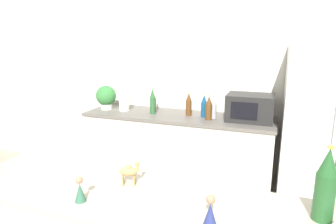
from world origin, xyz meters
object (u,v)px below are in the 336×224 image
(back_bottle_3, at_px, (209,108))
(back_bottle_4, at_px, (189,104))
(potted_plant, at_px, (106,97))
(wise_man_figurine_blue, at_px, (80,191))
(back_bottle_1, at_px, (153,102))
(back_bottle_5, at_px, (153,101))
(paper_towel_roll, at_px, (124,102))
(back_bottle_2, at_px, (214,108))
(microwave, at_px, (250,108))
(back_bottle_0, at_px, (204,106))
(wise_man_figurine_crimson, at_px, (210,213))
(wine_bottle, at_px, (326,185))
(refrigerator, at_px, (332,137))
(camel_figurine, at_px, (129,171))

(back_bottle_3, distance_m, back_bottle_4, 0.28)
(potted_plant, xyz_separation_m, wise_man_figurine_blue, (1.12, -2.08, -0.02))
(wise_man_figurine_blue, bearing_deg, back_bottle_1, 103.62)
(back_bottle_5, relative_size, wise_man_figurine_blue, 2.42)
(paper_towel_roll, height_order, back_bottle_2, back_bottle_2)
(microwave, bearing_deg, back_bottle_5, -176.39)
(back_bottle_0, relative_size, wise_man_figurine_blue, 2.06)
(paper_towel_roll, bearing_deg, back_bottle_2, 0.58)
(wise_man_figurine_crimson, bearing_deg, potted_plant, 130.14)
(back_bottle_0, relative_size, back_bottle_1, 1.01)
(microwave, height_order, wise_man_figurine_blue, microwave)
(back_bottle_3, bearing_deg, wine_bottle, -63.79)
(potted_plant, distance_m, back_bottle_0, 1.22)
(refrigerator, distance_m, back_bottle_2, 1.18)
(back_bottle_1, distance_m, wise_man_figurine_blue, 2.20)
(back_bottle_4, bearing_deg, back_bottle_1, 177.81)
(back_bottle_2, distance_m, wise_man_figurine_blue, 2.10)
(paper_towel_roll, relative_size, back_bottle_5, 0.73)
(back_bottle_3, height_order, wise_man_figurine_blue, back_bottle_3)
(refrigerator, relative_size, back_bottle_5, 5.65)
(paper_towel_roll, xyz_separation_m, back_bottle_2, (1.09, 0.01, 0.01))
(back_bottle_5, distance_m, camel_figurine, 1.93)
(back_bottle_3, relative_size, back_bottle_5, 0.87)
(paper_towel_roll, bearing_deg, back_bottle_3, -3.68)
(paper_towel_roll, distance_m, wise_man_figurine_blue, 2.25)
(paper_towel_roll, bearing_deg, back_bottle_5, -3.05)
(back_bottle_0, xyz_separation_m, back_bottle_5, (-0.59, -0.05, 0.02))
(back_bottle_2, relative_size, camel_figurine, 1.81)
(wine_bottle, height_order, camel_figurine, wine_bottle)
(microwave, bearing_deg, camel_figurine, -103.44)
(back_bottle_5, xyz_separation_m, wise_man_figurine_blue, (0.49, -2.06, -0.01))
(microwave, bearing_deg, back_bottle_2, -174.42)
(back_bottle_5, relative_size, wine_bottle, 0.92)
(camel_figurine, bearing_deg, back_bottle_4, 96.57)
(back_bottle_2, height_order, back_bottle_5, back_bottle_5)
(refrigerator, xyz_separation_m, microwave, (-0.78, 0.08, 0.21))
(wise_man_figurine_blue, bearing_deg, wise_man_figurine_crimson, 1.42)
(paper_towel_roll, xyz_separation_m, back_bottle_0, (0.98, 0.03, 0.01))
(back_bottle_1, bearing_deg, paper_towel_roll, -170.46)
(back_bottle_0, distance_m, back_bottle_5, 0.60)
(wise_man_figurine_blue, height_order, wise_man_figurine_crimson, wise_man_figurine_crimson)
(potted_plant, xyz_separation_m, back_bottle_1, (0.60, 0.06, -0.04))
(back_bottle_2, relative_size, wise_man_figurine_blue, 1.96)
(wise_man_figurine_blue, bearing_deg, refrigerator, 56.05)
(refrigerator, relative_size, back_bottle_0, 6.62)
(wine_bottle, bearing_deg, wise_man_figurine_crimson, -154.37)
(potted_plant, height_order, back_bottle_1, potted_plant)
(wise_man_figurine_crimson, bearing_deg, back_bottle_0, 103.85)
(refrigerator, xyz_separation_m, back_bottle_5, (-1.87, 0.01, 0.22))
(refrigerator, bearing_deg, camel_figurine, -124.24)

